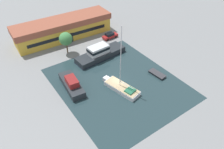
{
  "coord_description": "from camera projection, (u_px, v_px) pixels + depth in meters",
  "views": [
    {
      "loc": [
        -22.32,
        -29.68,
        32.07
      ],
      "look_at": [
        0.0,
        2.19,
        1.0
      ],
      "focal_mm": 35.0,
      "sensor_mm": 36.0,
      "label": 1
    }
  ],
  "objects": [
    {
      "name": "ground_plane",
      "position": [
        118.0,
        83.0,
        49.01
      ],
      "size": [
        440.0,
        440.0,
        0.0
      ],
      "primitive_type": "plane",
      "color": "gray"
    },
    {
      "name": "water_canal",
      "position": [
        118.0,
        83.0,
        49.01
      ],
      "size": [
        24.87,
        29.19,
        0.01
      ],
      "primitive_type": "cube",
      "color": "#23383D",
      "rests_on": "ground"
    },
    {
      "name": "warehouse_building",
      "position": [
        63.0,
        28.0,
        63.72
      ],
      "size": [
        28.8,
        8.78,
        5.65
      ],
      "rotation": [
        0.0,
        0.0,
        -0.04
      ],
      "color": "gold",
      "rests_on": "ground"
    },
    {
      "name": "quay_tree_near_building",
      "position": [
        66.0,
        39.0,
        56.06
      ],
      "size": [
        3.46,
        3.46,
        5.99
      ],
      "color": "brown",
      "rests_on": "ground"
    },
    {
      "name": "parked_car",
      "position": [
        110.0,
        36.0,
        64.49
      ],
      "size": [
        4.8,
        1.99,
        1.7
      ],
      "rotation": [
        0.0,
        0.0,
        4.76
      ],
      "color": "maroon",
      "rests_on": "ground"
    },
    {
      "name": "sailboat_moored",
      "position": [
        121.0,
        87.0,
        46.89
      ],
      "size": [
        4.55,
        9.45,
        14.95
      ],
      "rotation": [
        0.0,
        0.0,
        0.22
      ],
      "color": "silver",
      "rests_on": "water_canal"
    },
    {
      "name": "motor_cruiser",
      "position": [
        100.0,
        53.0,
        56.3
      ],
      "size": [
        13.94,
        5.04,
        3.5
      ],
      "rotation": [
        0.0,
        0.0,
        1.64
      ],
      "color": "#23282D",
      "rests_on": "water_canal"
    },
    {
      "name": "small_dinghy",
      "position": [
        157.0,
        74.0,
        51.07
      ],
      "size": [
        2.17,
        4.31,
        0.55
      ],
      "rotation": [
        0.0,
        0.0,
        0.1
      ],
      "color": "#23282D",
      "rests_on": "water_canal"
    },
    {
      "name": "cabin_boat",
      "position": [
        72.0,
        84.0,
        47.09
      ],
      "size": [
        3.82,
        9.15,
        2.85
      ],
      "rotation": [
        0.0,
        0.0,
        -0.1
      ],
      "color": "#23282D",
      "rests_on": "water_canal"
    }
  ]
}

